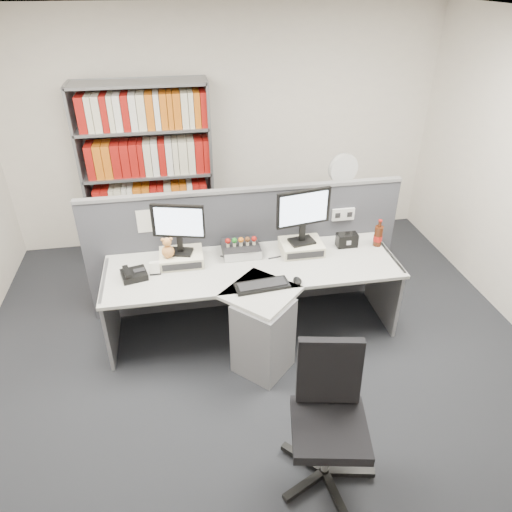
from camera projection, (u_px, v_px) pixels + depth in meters
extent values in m
plane|color=#282A2F|center=(270.00, 392.00, 3.87)|extent=(5.50, 5.50, 0.00)
cube|color=white|center=(225.00, 131.00, 5.48)|extent=(5.00, 0.04, 2.70)
cube|color=white|center=(278.00, 29.00, 2.46)|extent=(5.00, 5.50, 0.04)
cube|color=#44454D|center=(245.00, 250.00, 4.60)|extent=(3.00, 0.05, 1.25)
cube|color=gray|center=(244.00, 190.00, 4.26)|extent=(3.00, 0.07, 0.03)
cube|color=white|center=(343.00, 214.00, 4.54)|extent=(0.22, 0.04, 0.12)
cube|color=white|center=(146.00, 220.00, 4.22)|extent=(0.16, 0.00, 0.22)
cube|color=white|center=(191.00, 216.00, 4.28)|extent=(0.16, 0.00, 0.22)
cube|color=white|center=(319.00, 206.00, 4.45)|extent=(0.16, 0.00, 0.22)
cube|color=beige|center=(253.00, 267.00, 4.19)|extent=(2.60, 0.80, 0.03)
cube|color=beige|center=(261.00, 293.00, 3.86)|extent=(0.74, 0.74, 0.03)
cube|color=gray|center=(263.00, 336.00, 3.94)|extent=(0.57, 0.57, 0.69)
cube|color=gray|center=(110.00, 313.00, 4.18)|extent=(0.03, 0.70, 0.72)
cube|color=gray|center=(383.00, 284.00, 4.56)|extent=(0.03, 0.70, 0.72)
cube|color=gray|center=(247.00, 278.00, 4.68)|extent=(2.50, 0.02, 0.45)
cube|color=beige|center=(181.00, 258.00, 4.20)|extent=(0.38, 0.30, 0.10)
cube|color=black|center=(182.00, 267.00, 4.08)|extent=(0.34, 0.01, 0.06)
cube|color=beige|center=(301.00, 247.00, 4.36)|extent=(0.38, 0.30, 0.10)
cube|color=black|center=(306.00, 255.00, 4.24)|extent=(0.34, 0.01, 0.06)
cube|color=black|center=(181.00, 252.00, 4.17)|extent=(0.23, 0.19, 0.02)
cube|color=black|center=(180.00, 244.00, 4.13)|extent=(0.05, 0.04, 0.16)
cube|color=black|center=(178.00, 221.00, 4.01)|extent=(0.45, 0.15, 0.30)
cube|color=#CDE1FF|center=(179.00, 222.00, 4.00)|extent=(0.40, 0.11, 0.26)
cube|color=black|center=(302.00, 241.00, 4.33)|extent=(0.25, 0.20, 0.02)
cube|color=black|center=(302.00, 232.00, 4.29)|extent=(0.06, 0.04, 0.18)
cube|color=black|center=(304.00, 208.00, 4.16)|extent=(0.50, 0.13, 0.33)
cube|color=#CDE1FF|center=(304.00, 209.00, 4.14)|extent=(0.45, 0.09, 0.28)
cube|color=black|center=(241.00, 249.00, 4.34)|extent=(0.34, 0.30, 0.09)
cube|color=silver|center=(243.00, 257.00, 4.22)|extent=(0.34, 0.01, 0.08)
cylinder|color=beige|center=(228.00, 245.00, 4.28)|extent=(0.03, 0.03, 0.03)
sphere|color=#A5140F|center=(228.00, 241.00, 4.25)|extent=(0.05, 0.05, 0.05)
cylinder|color=beige|center=(234.00, 245.00, 4.29)|extent=(0.03, 0.03, 0.03)
sphere|color=#19721E|center=(234.00, 240.00, 4.26)|extent=(0.05, 0.05, 0.05)
cylinder|color=beige|center=(241.00, 244.00, 4.29)|extent=(0.03, 0.03, 0.03)
sphere|color=orange|center=(241.00, 240.00, 4.27)|extent=(0.05, 0.05, 0.05)
cylinder|color=beige|center=(248.00, 243.00, 4.30)|extent=(0.03, 0.03, 0.03)
sphere|color=#593319|center=(248.00, 239.00, 4.28)|extent=(0.05, 0.05, 0.05)
cylinder|color=beige|center=(254.00, 243.00, 4.31)|extent=(0.03, 0.03, 0.03)
sphere|color=#A5140F|center=(254.00, 239.00, 4.29)|extent=(0.05, 0.05, 0.05)
cube|color=black|center=(262.00, 286.00, 3.90)|extent=(0.46, 0.21, 0.02)
cube|color=black|center=(262.00, 284.00, 3.89)|extent=(0.41, 0.16, 0.01)
ellipsoid|color=black|center=(297.00, 281.00, 3.94)|extent=(0.07, 0.11, 0.04)
cube|color=black|center=(134.00, 275.00, 4.01)|extent=(0.25, 0.23, 0.06)
cube|color=black|center=(127.00, 272.00, 3.96)|extent=(0.09, 0.18, 0.03)
cube|color=black|center=(139.00, 270.00, 4.00)|extent=(0.10, 0.08, 0.01)
cube|color=black|center=(155.00, 273.00, 4.07)|extent=(0.09, 0.06, 0.02)
cube|color=white|center=(155.00, 268.00, 4.02)|extent=(0.08, 0.03, 0.10)
cube|color=white|center=(155.00, 266.00, 4.06)|extent=(0.08, 0.03, 0.10)
sphere|color=#CD8644|center=(168.00, 251.00, 4.09)|extent=(0.11, 0.11, 0.11)
sphere|color=#CD8644|center=(167.00, 242.00, 4.04)|extent=(0.08, 0.08, 0.08)
sphere|color=#CD8644|center=(162.00, 240.00, 4.02)|extent=(0.03, 0.03, 0.03)
sphere|color=#CD8644|center=(171.00, 239.00, 4.03)|extent=(0.03, 0.03, 0.03)
cube|color=black|center=(347.00, 240.00, 4.44)|extent=(0.19, 0.11, 0.13)
cylinder|color=#3F190A|center=(378.00, 236.00, 4.44)|extent=(0.08, 0.08, 0.20)
cylinder|color=#A5140F|center=(378.00, 238.00, 4.45)|extent=(0.08, 0.08, 0.06)
cylinder|color=#3F190A|center=(380.00, 224.00, 4.37)|extent=(0.03, 0.03, 0.06)
cylinder|color=#A5140F|center=(380.00, 221.00, 4.35)|extent=(0.04, 0.04, 0.01)
cube|color=gray|center=(85.00, 179.00, 5.17)|extent=(0.03, 0.40, 2.00)
cube|color=gray|center=(210.00, 171.00, 5.38)|extent=(0.03, 0.40, 2.00)
cube|color=gray|center=(149.00, 168.00, 5.43)|extent=(1.40, 0.02, 2.00)
cube|color=gray|center=(158.00, 250.00, 5.79)|extent=(1.38, 0.40, 0.03)
cube|color=gray|center=(154.00, 213.00, 5.53)|extent=(1.38, 0.40, 0.03)
cube|color=gray|center=(149.00, 173.00, 5.26)|extent=(1.38, 0.40, 0.03)
cube|color=gray|center=(143.00, 128.00, 5.00)|extent=(1.38, 0.40, 0.03)
cube|color=gray|center=(137.00, 83.00, 4.76)|extent=(1.38, 0.40, 0.03)
cube|color=#A5140F|center=(157.00, 237.00, 5.66)|extent=(1.24, 0.28, 0.36)
cube|color=orange|center=(152.00, 199.00, 5.40)|extent=(1.24, 0.28, 0.36)
cube|color=beige|center=(146.00, 157.00, 5.14)|extent=(1.24, 0.28, 0.36)
cube|color=white|center=(141.00, 110.00, 4.88)|extent=(1.24, 0.28, 0.36)
cube|color=gray|center=(337.00, 229.00, 5.55)|extent=(0.45, 0.60, 0.70)
cube|color=black|center=(347.00, 228.00, 5.21)|extent=(0.40, 0.02, 0.28)
cube|color=black|center=(344.00, 253.00, 5.37)|extent=(0.40, 0.02, 0.28)
cylinder|color=white|center=(340.00, 201.00, 5.35)|extent=(0.20, 0.20, 0.03)
cylinder|color=white|center=(341.00, 191.00, 5.29)|extent=(0.03, 0.03, 0.20)
cylinder|color=white|center=(343.00, 169.00, 5.14)|extent=(0.34, 0.12, 0.34)
cylinder|color=silver|center=(343.00, 168.00, 5.16)|extent=(0.34, 0.11, 0.34)
cylinder|color=silver|center=(327.00, 452.00, 3.10)|extent=(0.05, 0.05, 0.41)
cube|color=black|center=(329.00, 429.00, 2.98)|extent=(0.56, 0.56, 0.07)
cube|color=black|center=(329.00, 371.00, 3.02)|extent=(0.43, 0.19, 0.48)
cube|color=black|center=(352.00, 472.00, 3.21)|extent=(0.31, 0.11, 0.04)
cylinder|color=black|center=(370.00, 474.00, 3.21)|extent=(0.05, 0.05, 0.03)
cube|color=black|center=(330.00, 449.00, 3.36)|extent=(0.20, 0.30, 0.04)
cylinder|color=black|center=(333.00, 437.00, 3.47)|extent=(0.05, 0.05, 0.03)
cube|color=black|center=(301.00, 457.00, 3.31)|extent=(0.25, 0.26, 0.04)
cylinder|color=black|center=(286.00, 449.00, 3.38)|extent=(0.05, 0.05, 0.03)
cube|color=black|center=(303.00, 486.00, 3.12)|extent=(0.30, 0.18, 0.04)
cylinder|color=black|center=(288.00, 498.00, 3.07)|extent=(0.05, 0.05, 0.03)
cube|color=black|center=(336.00, 497.00, 3.06)|extent=(0.09, 0.31, 0.04)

